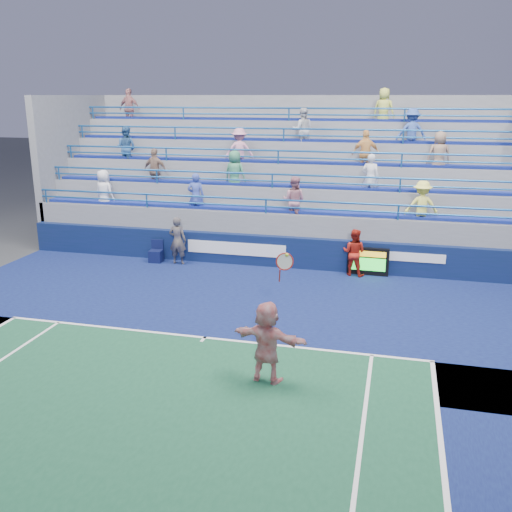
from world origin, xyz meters
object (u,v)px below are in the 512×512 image
(tennis_player, at_px, (267,342))
(line_judge, at_px, (178,241))
(judge_chair, at_px, (156,255))
(serve_speed_board, at_px, (368,262))
(ball_girl, at_px, (354,252))

(tennis_player, xyz_separation_m, line_judge, (-5.05, 7.71, -0.03))
(judge_chair, bearing_deg, serve_speed_board, 2.07)
(serve_speed_board, relative_size, judge_chair, 1.73)
(serve_speed_board, height_order, tennis_player, tennis_player)
(judge_chair, relative_size, tennis_player, 0.28)
(line_judge, relative_size, ball_girl, 1.08)
(tennis_player, distance_m, line_judge, 9.21)
(judge_chair, bearing_deg, line_judge, -2.13)
(tennis_player, bearing_deg, judge_chair, 127.38)
(judge_chair, xyz_separation_m, tennis_player, (5.91, -7.74, 0.64))
(serve_speed_board, distance_m, line_judge, 6.69)
(line_judge, bearing_deg, ball_girl, -178.85)
(line_judge, bearing_deg, tennis_player, 122.78)
(serve_speed_board, bearing_deg, line_judge, -177.39)
(serve_speed_board, xyz_separation_m, judge_chair, (-7.54, -0.27, -0.22))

